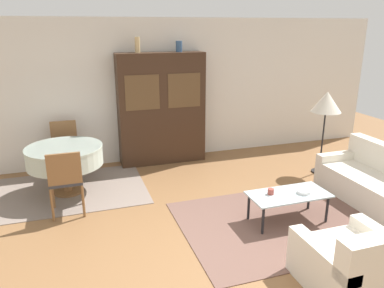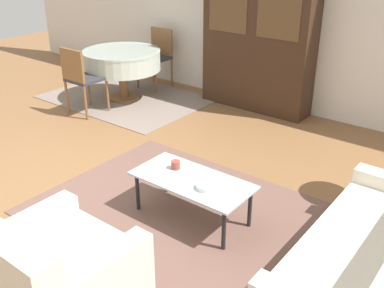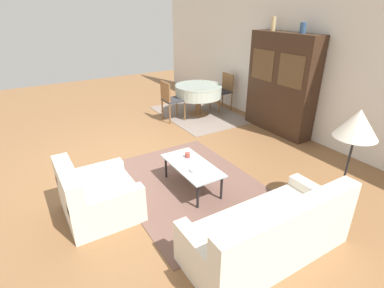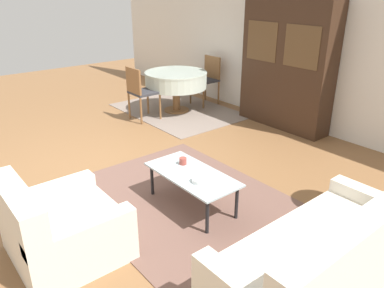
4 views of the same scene
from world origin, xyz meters
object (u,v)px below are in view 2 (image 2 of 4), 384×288
at_px(cup, 176,165).
at_px(dining_chair_far, 157,54).
at_px(couch, 376,263).
at_px(dining_table, 122,60).
at_px(display_cabinet, 258,37).
at_px(coffee_table, 192,183).
at_px(bowl, 206,186).
at_px(armchair, 51,273).
at_px(dining_chair_near, 81,76).

bearing_deg(cup, dining_chair_far, 134.29).
relative_size(couch, dining_table, 1.63).
height_order(display_cabinet, cup, display_cabinet).
distance_m(coffee_table, bowl, 0.21).
relative_size(dining_chair_far, cup, 11.36).
height_order(armchair, dining_chair_far, dining_chair_far).
bearing_deg(cup, coffee_table, -14.79).
relative_size(dining_chair_near, cup, 11.36).
xyz_separation_m(dining_chair_near, dining_chair_far, (0.00, 1.60, 0.00)).
distance_m(coffee_table, dining_chair_far, 3.91).
bearing_deg(display_cabinet, bowl, -67.12).
xyz_separation_m(coffee_table, cup, (-0.24, 0.06, 0.08)).
bearing_deg(dining_table, armchair, -50.83).
distance_m(armchair, dining_chair_far, 4.95).
bearing_deg(coffee_table, armchair, -94.23).
relative_size(couch, armchair, 2.00).
bearing_deg(couch, dining_chair_near, 76.23).
bearing_deg(dining_chair_far, armchair, 123.31).
distance_m(dining_chair_near, dining_chair_far, 1.60).
relative_size(couch, bowl, 10.99).
relative_size(display_cabinet, cup, 25.05).
xyz_separation_m(display_cabinet, dining_chair_far, (-1.79, -0.14, -0.49)).
relative_size(coffee_table, dining_chair_near, 1.14).
bearing_deg(display_cabinet, dining_chair_far, -175.58).
height_order(coffee_table, bowl, bowl).
distance_m(dining_table, cup, 3.18).
bearing_deg(dining_table, display_cabinet, 27.64).
relative_size(armchair, display_cabinet, 0.45).
bearing_deg(bowl, dining_chair_far, 137.51).
bearing_deg(cup, dining_chair_near, 157.91).
xyz_separation_m(couch, dining_chair_far, (-4.42, 2.68, 0.27)).
distance_m(armchair, cup, 1.50).
bearing_deg(bowl, dining_table, 146.94).
xyz_separation_m(couch, coffee_table, (-1.60, -0.03, 0.08)).
height_order(coffee_table, dining_chair_near, dining_chair_near).
relative_size(couch, coffee_table, 1.76).
relative_size(dining_chair_near, bowl, 5.47).
bearing_deg(armchair, cup, 95.12).
distance_m(couch, dining_chair_far, 5.18).
bearing_deg(dining_table, couch, -23.06).
bearing_deg(dining_chair_near, dining_table, 90.00).
xyz_separation_m(display_cabinet, dining_chair_near, (-1.79, -1.74, -0.49)).
height_order(armchair, coffee_table, armchair).
height_order(coffee_table, cup, cup).
bearing_deg(display_cabinet, couch, -46.98).
relative_size(armchair, dining_chair_far, 1.00).
bearing_deg(dining_table, cup, -35.59).
relative_size(couch, display_cabinet, 0.91).
distance_m(dining_chair_far, bowl, 4.09).
distance_m(display_cabinet, dining_chair_near, 2.54).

